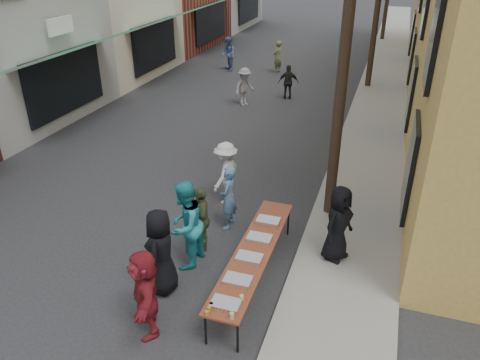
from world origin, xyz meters
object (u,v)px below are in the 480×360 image
Objects in this scene: serving_table at (254,252)px; catering_tray_sausage at (226,304)px; guest_front_a at (161,252)px; guest_front_c at (185,225)px; utility_pole_near at (347,33)px; server at (338,223)px.

serving_table is 8.00× the size of catering_tray_sausage.
guest_front_a is 0.91× the size of guest_front_c.
utility_pole_near reaches higher than catering_tray_sausage.
guest_front_a is 3.70m from server.
guest_front_c reaches higher than guest_front_a.
server is at bearing 62.53° from catering_tray_sausage.
catering_tray_sausage reaches higher than serving_table.
server is at bearing 39.10° from serving_table.
catering_tray_sausage is at bearing 177.10° from server.
utility_pole_near is 5.25× the size of server.
catering_tray_sausage is 2.32m from guest_front_c.
utility_pole_near reaches higher than guest_front_c.
guest_front_a is at bearing 147.29° from server.
guest_front_c is at bearing -130.67° from utility_pole_near.
catering_tray_sausage is (-1.07, -4.76, -3.71)m from utility_pole_near.
server reaches higher than serving_table.
guest_front_a is (-1.63, -0.79, 0.19)m from serving_table.
utility_pole_near is at bearing 36.87° from server.
serving_table is at bearing -108.97° from utility_pole_near.
guest_front_a is (-2.70, -3.91, -3.60)m from utility_pole_near.
serving_table is 1.82m from guest_front_a.
server is (0.42, -1.91, -3.54)m from utility_pole_near.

